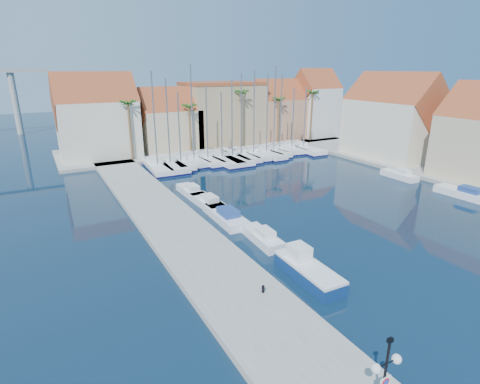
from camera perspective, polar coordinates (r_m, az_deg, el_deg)
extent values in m
plane|color=black|center=(29.82, 16.40, -11.44)|extent=(260.00, 260.00, 0.00)
cube|color=gray|center=(35.76, -9.92, -5.32)|extent=(6.00, 77.00, 0.50)
cube|color=gray|center=(73.28, -4.81, 7.11)|extent=(54.00, 16.00, 0.50)
cube|color=gray|center=(62.36, 27.83, 3.04)|extent=(12.00, 60.00, 0.50)
cylinder|color=black|center=(17.39, 21.03, -25.63)|extent=(0.11, 0.11, 4.37)
cylinder|color=black|center=(16.58, 20.74, -23.56)|extent=(0.55, 0.07, 0.05)
cylinder|color=black|center=(16.91, 22.12, -22.79)|extent=(0.55, 0.07, 0.05)
sphere|color=white|center=(16.42, 20.03, -23.96)|extent=(0.39, 0.39, 0.39)
sphere|color=white|center=(17.08, 22.78, -22.41)|extent=(0.39, 0.39, 0.39)
cube|color=black|center=(16.06, 21.92, -20.22)|extent=(0.25, 0.14, 0.17)
cube|color=white|center=(17.29, 21.25, -25.48)|extent=(0.55, 0.05, 0.55)
cylinder|color=red|center=(17.24, 21.34, -25.39)|extent=(0.37, 0.03, 0.37)
cylinder|color=#1933A5|center=(17.24, 21.37, -25.41)|extent=(0.26, 0.02, 0.26)
cylinder|color=black|center=(25.25, 3.53, -14.54)|extent=(0.19, 0.19, 0.48)
cube|color=navy|center=(27.89, 10.36, -12.08)|extent=(2.19, 6.10, 0.91)
cube|color=white|center=(27.62, 10.43, -11.09)|extent=(2.19, 6.10, 0.20)
cube|color=white|center=(28.20, 9.00, -9.07)|extent=(1.36, 1.65, 1.11)
cube|color=white|center=(32.91, 3.41, -6.94)|extent=(1.95, 5.26, 0.80)
cube|color=white|center=(32.20, 3.87, -6.17)|extent=(1.26, 1.87, 0.60)
cube|color=white|center=(37.43, -2.26, -3.70)|extent=(2.38, 6.88, 0.80)
cube|color=navy|center=(36.59, -1.82, -3.04)|extent=(1.60, 2.43, 0.60)
cube|color=white|center=(41.24, -5.00, -1.63)|extent=(2.07, 5.89, 0.80)
cube|color=white|center=(40.51, -4.66, -0.94)|extent=(1.38, 2.09, 0.60)
cube|color=white|center=(45.13, -7.52, 0.06)|extent=(1.83, 5.41, 0.80)
cube|color=white|center=(44.45, -7.29, 0.73)|extent=(1.24, 1.91, 0.60)
cube|color=white|center=(51.25, 30.95, -0.24)|extent=(2.27, 6.54, 0.80)
cube|color=navy|center=(50.78, 31.70, 0.31)|extent=(1.52, 2.31, 0.60)
cube|color=white|center=(56.06, 23.09, 2.35)|extent=(1.75, 5.27, 0.80)
cube|color=white|center=(55.58, 23.59, 2.90)|extent=(1.20, 1.85, 0.60)
cube|color=white|center=(57.22, -12.54, 3.80)|extent=(3.38, 10.51, 1.00)
cube|color=#0D1045|center=(57.30, -12.52, 3.49)|extent=(3.44, 10.57, 0.28)
cube|color=white|center=(58.02, -12.82, 4.79)|extent=(2.09, 3.23, 0.60)
cylinder|color=slate|center=(55.42, -12.92, 10.75)|extent=(0.20, 0.20, 13.10)
cube|color=white|center=(58.08, -10.73, 4.13)|extent=(2.88, 11.04, 1.00)
cube|color=#0D1045|center=(58.16, -10.71, 3.83)|extent=(2.94, 11.10, 0.28)
cube|color=white|center=(58.92, -11.12, 5.11)|extent=(2.01, 3.31, 0.60)
cylinder|color=slate|center=(56.35, -10.95, 10.48)|extent=(0.20, 0.20, 12.10)
cube|color=white|center=(58.89, -9.11, 4.42)|extent=(3.08, 9.55, 1.00)
cube|color=#0D1045|center=(58.96, -9.09, 4.12)|extent=(3.15, 9.61, 0.28)
cube|color=white|center=(59.59, -9.40, 5.36)|extent=(1.90, 2.93, 0.60)
cylinder|color=slate|center=(57.37, -9.26, 9.76)|extent=(0.20, 0.20, 10.21)
cube|color=white|center=(60.19, -7.21, 4.81)|extent=(2.80, 9.05, 1.00)
cube|color=#0D1045|center=(60.26, -7.19, 4.51)|extent=(2.86, 9.11, 0.28)
cube|color=white|center=(60.80, -7.59, 5.70)|extent=(1.77, 2.76, 0.60)
cylinder|color=slate|center=(58.50, -7.31, 11.88)|extent=(0.20, 0.20, 14.00)
cube|color=white|center=(60.59, -5.11, 4.97)|extent=(2.59, 9.78, 1.00)
cube|color=#0D1045|center=(60.67, -5.10, 4.68)|extent=(2.65, 9.84, 0.28)
cube|color=white|center=(61.29, -5.51, 5.88)|extent=(1.79, 2.94, 0.60)
cylinder|color=slate|center=(59.06, -5.08, 10.54)|extent=(0.20, 0.20, 10.98)
cube|color=white|center=(60.88, -3.00, 5.08)|extent=(3.30, 12.03, 1.00)
cube|color=#0D1045|center=(60.95, -2.99, 4.79)|extent=(3.36, 12.09, 0.28)
cube|color=white|center=(61.75, -3.51, 6.02)|extent=(2.24, 3.63, 0.60)
cylinder|color=slate|center=(59.32, -2.82, 10.17)|extent=(0.20, 0.20, 10.06)
cube|color=white|center=(61.69, -1.41, 5.28)|extent=(3.87, 12.11, 1.00)
cube|color=#0D1045|center=(61.77, -1.40, 4.99)|extent=(3.94, 12.18, 0.28)
cube|color=white|center=(62.59, -1.86, 6.21)|extent=(2.40, 3.71, 0.60)
cylinder|color=slate|center=(60.03, -1.22, 11.14)|extent=(0.20, 0.20, 11.83)
cube|color=white|center=(62.84, -0.05, 5.53)|extent=(2.76, 10.50, 1.00)
cube|color=#0D1045|center=(62.91, -0.05, 5.24)|extent=(2.82, 10.56, 0.28)
cube|color=white|center=(63.57, -0.51, 6.41)|extent=(1.92, 3.15, 0.60)
cylinder|color=slate|center=(61.23, 0.19, 11.69)|extent=(0.20, 0.20, 12.70)
cube|color=white|center=(63.81, 1.89, 5.72)|extent=(3.12, 9.50, 1.00)
cube|color=#0D1045|center=(63.88, 1.89, 5.44)|extent=(3.19, 9.57, 0.28)
cube|color=white|center=(64.46, 1.53, 6.58)|extent=(1.91, 2.92, 0.60)
cylinder|color=slate|center=(62.24, 2.15, 11.95)|extent=(0.20, 0.20, 13.04)
cube|color=white|center=(64.80, 3.77, 5.88)|extent=(2.85, 10.14, 1.00)
cube|color=#0D1045|center=(64.87, 3.77, 5.60)|extent=(2.92, 10.20, 0.28)
cube|color=white|center=(65.45, 3.30, 6.73)|extent=(1.90, 3.07, 0.60)
cylinder|color=slate|center=(63.27, 4.16, 11.80)|extent=(0.20, 0.20, 12.56)
cube|color=white|center=(66.10, 4.89, 6.10)|extent=(2.65, 8.96, 1.00)
cube|color=#0D1045|center=(66.17, 4.89, 5.83)|extent=(2.71, 9.02, 0.28)
cube|color=white|center=(66.64, 4.46, 6.92)|extent=(1.72, 2.72, 0.60)
cylinder|color=slate|center=(64.59, 5.31, 12.45)|extent=(0.20, 0.20, 13.79)
cube|color=white|center=(67.72, 5.85, 6.37)|extent=(2.57, 8.24, 1.00)
cube|color=#0D1045|center=(67.79, 5.84, 6.10)|extent=(2.63, 8.30, 0.28)
cube|color=white|center=(68.19, 5.45, 7.15)|extent=(1.62, 2.52, 0.60)
cylinder|color=slate|center=(66.34, 6.26, 12.06)|extent=(0.20, 0.20, 12.61)
cube|color=white|center=(68.99, 7.70, 6.52)|extent=(2.53, 8.14, 1.00)
cube|color=#0D1045|center=(69.06, 7.69, 6.26)|extent=(2.59, 8.21, 0.28)
cube|color=white|center=(69.50, 7.37, 7.29)|extent=(1.59, 2.49, 0.60)
cylinder|color=slate|center=(67.74, 8.10, 11.15)|extent=(0.20, 0.20, 10.34)
cube|color=white|center=(69.72, 9.34, 6.57)|extent=(3.28, 11.33, 1.00)
cube|color=#0D1045|center=(69.78, 9.33, 6.31)|extent=(3.34, 11.39, 0.28)
cube|color=white|center=(70.45, 8.84, 7.38)|extent=(2.15, 3.43, 0.60)
cylinder|color=slate|center=(68.36, 9.88, 11.18)|extent=(0.20, 0.20, 10.47)
cube|color=beige|center=(66.04, -20.78, 8.95)|extent=(12.00, 9.00, 9.00)
cube|color=maroon|center=(65.55, -21.23, 12.82)|extent=(12.30, 9.00, 9.00)
cube|color=#C9B68E|center=(68.89, -10.71, 9.31)|extent=(10.00, 8.00, 7.00)
cube|color=maroon|center=(68.44, -10.88, 12.20)|extent=(10.30, 8.00, 8.00)
cube|color=tan|center=(73.65, -2.76, 11.74)|extent=(14.00, 10.00, 11.00)
cube|color=maroon|center=(73.21, -2.83, 16.22)|extent=(14.20, 10.20, 0.50)
cube|color=#B2795A|center=(78.98, 5.57, 11.03)|extent=(10.00, 8.00, 8.00)
cube|color=maroon|center=(78.57, 5.66, 13.92)|extent=(10.30, 8.00, 8.00)
cube|color=white|center=(83.46, 11.22, 11.85)|extent=(8.00, 8.00, 10.00)
cube|color=maroon|center=(83.07, 11.44, 15.28)|extent=(8.30, 8.00, 8.00)
cube|color=beige|center=(66.68, 22.06, 8.89)|extent=(9.00, 14.00, 9.00)
cube|color=maroon|center=(66.20, 22.53, 12.72)|extent=(9.00, 14.30, 9.00)
cylinder|color=brown|center=(61.88, -16.37, 8.84)|extent=(0.36, 0.36, 9.00)
sphere|color=#275618|center=(61.36, -16.74, 12.84)|extent=(2.60, 2.60, 2.60)
cylinder|color=brown|center=(64.82, -7.61, 9.36)|extent=(0.36, 0.36, 8.00)
sphere|color=#275618|center=(64.34, -7.76, 12.75)|extent=(2.60, 2.60, 2.60)
cylinder|color=brown|center=(68.89, 0.25, 10.89)|extent=(0.36, 0.36, 10.00)
sphere|color=#275618|center=(68.43, 0.26, 14.92)|extent=(2.60, 2.60, 2.60)
cylinder|color=brown|center=(73.17, 5.83, 10.64)|extent=(0.36, 0.36, 8.50)
sphere|color=#275618|center=(72.74, 5.94, 13.84)|extent=(2.60, 2.60, 2.60)
cylinder|color=brown|center=(77.89, 10.80, 11.25)|extent=(0.36, 0.36, 9.50)
sphere|color=#275618|center=(77.48, 11.01, 14.62)|extent=(2.60, 2.60, 2.60)
cylinder|color=#9E9E99|center=(100.04, -31.03, 11.54)|extent=(1.40, 1.40, 14.00)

